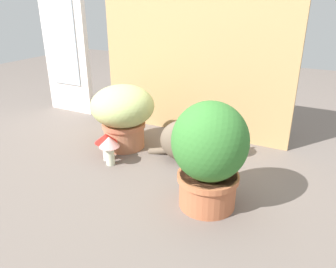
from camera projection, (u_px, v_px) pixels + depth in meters
ground_plane at (139, 168)px, 1.65m from camera, size 6.00×6.00×0.00m
cardboard_backdrop at (193, 57)px, 1.90m from camera, size 1.18×0.03×0.94m
window_panel_white at (66, 49)px, 2.30m from camera, size 0.38×0.05×0.90m
grass_planter at (123, 113)px, 1.80m from camera, size 0.35×0.35×0.36m
leafy_planter at (209, 153)px, 1.27m from camera, size 0.30×0.30×0.44m
cat at (188, 139)px, 1.67m from camera, size 0.39×0.23×0.32m
mushroom_ornament_pink at (109, 145)px, 1.64m from camera, size 0.10×0.10×0.15m
mushroom_ornament_red at (106, 141)px, 1.69m from camera, size 0.12×0.12×0.15m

